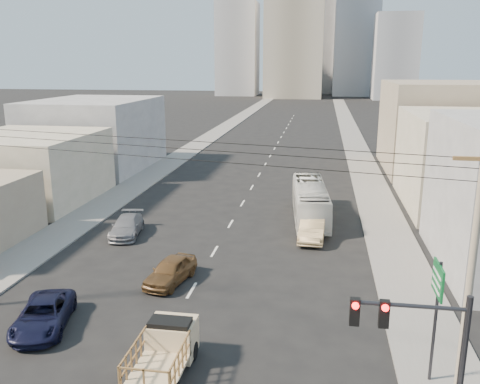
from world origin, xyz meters
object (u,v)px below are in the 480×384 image
(sedan_grey, at_px, (127,226))
(utility_pole, at_px, (469,287))
(navy_pickup, at_px, (43,315))
(city_bus, at_px, (310,201))
(traffic_signal, at_px, (424,357))
(sedan_tan, at_px, (312,228))
(green_sign, at_px, (437,294))
(flatbed_pickup, at_px, (164,349))
(sedan_brown, at_px, (171,271))

(sedan_grey, relative_size, utility_pole, 0.47)
(navy_pickup, bearing_deg, city_bus, 43.98)
(traffic_signal, bearing_deg, sedan_tan, 99.34)
(green_sign, bearing_deg, navy_pickup, 175.04)
(flatbed_pickup, height_order, city_bus, city_bus)
(flatbed_pickup, xyz_separation_m, sedan_brown, (-2.30, 8.45, -0.38))
(sedan_grey, xyz_separation_m, traffic_signal, (16.67, -19.70, 3.40))
(sedan_tan, xyz_separation_m, sedan_grey, (-13.21, -1.37, -0.13))
(flatbed_pickup, height_order, utility_pole, utility_pole)
(flatbed_pickup, bearing_deg, sedan_grey, 116.20)
(green_sign, bearing_deg, sedan_brown, 149.78)
(navy_pickup, xyz_separation_m, sedan_tan, (12.12, 14.59, 0.14))
(city_bus, bearing_deg, sedan_brown, -123.78)
(sedan_grey, bearing_deg, green_sign, -48.36)
(city_bus, xyz_separation_m, sedan_tan, (0.31, -4.84, -0.65))
(city_bus, xyz_separation_m, utility_pole, (5.51, -23.41, 3.73))
(green_sign, relative_size, utility_pole, 0.50)
(navy_pickup, bearing_deg, green_sign, -19.70)
(navy_pickup, relative_size, green_sign, 0.95)
(sedan_tan, bearing_deg, utility_pole, -71.81)
(green_sign, distance_m, utility_pole, 2.91)
(navy_pickup, bearing_deg, sedan_grey, 79.97)
(sedan_brown, height_order, sedan_tan, sedan_tan)
(city_bus, xyz_separation_m, green_sign, (5.17, -20.91, 2.29))
(flatbed_pickup, xyz_separation_m, sedan_grey, (-7.78, 15.81, -0.42))
(navy_pickup, relative_size, traffic_signal, 0.79)
(green_sign, bearing_deg, utility_pole, -82.33)
(flatbed_pickup, bearing_deg, sedan_brown, 105.23)
(sedan_tan, relative_size, green_sign, 0.97)
(green_sign, bearing_deg, city_bus, 103.90)
(city_bus, relative_size, sedan_tan, 2.14)
(flatbed_pickup, xyz_separation_m, utility_pole, (10.62, -1.38, 4.09))
(flatbed_pickup, bearing_deg, utility_pole, -7.41)
(sedan_tan, distance_m, traffic_signal, 21.60)
(navy_pickup, height_order, sedan_tan, sedan_tan)
(navy_pickup, relative_size, sedan_grey, 1.02)
(sedan_brown, bearing_deg, utility_pole, -25.72)
(city_bus, height_order, sedan_tan, city_bus)
(traffic_signal, bearing_deg, sedan_grey, 130.24)
(sedan_tan, distance_m, utility_pole, 19.77)
(sedan_brown, height_order, utility_pole, utility_pole)
(utility_pole, bearing_deg, city_bus, 103.24)
(flatbed_pickup, distance_m, sedan_brown, 8.77)
(traffic_signal, relative_size, utility_pole, 0.60)
(city_bus, bearing_deg, sedan_tan, -91.44)
(sedan_brown, relative_size, utility_pole, 0.42)
(flatbed_pickup, xyz_separation_m, navy_pickup, (-6.69, 2.59, -0.43))
(city_bus, height_order, sedan_brown, city_bus)
(sedan_brown, height_order, sedan_grey, sedan_brown)
(city_bus, bearing_deg, sedan_grey, -159.42)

